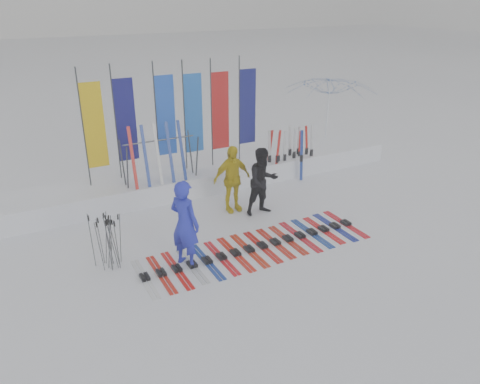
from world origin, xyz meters
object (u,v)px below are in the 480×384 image
person_blue (185,224)px  ski_row (256,247)px  person_black (263,182)px  person_yellow (232,179)px  ski_rack (160,154)px  tent_canopy (328,116)px

person_blue → ski_row: (1.67, -0.15, -0.95)m
person_black → person_yellow: bearing=139.3°
person_yellow → ski_rack: bearing=131.8°
person_yellow → ski_row: (-0.46, -2.14, -0.88)m
tent_canopy → ski_rack: (-6.59, -1.04, -0.06)m
person_blue → person_yellow: (2.13, 1.99, -0.07)m
tent_canopy → person_yellow: bearing=-153.3°
person_blue → ski_rack: bearing=-39.8°
person_yellow → ski_rack: size_ratio=0.90×
person_blue → ski_rack: (0.69, 3.54, 0.40)m
person_yellow → ski_rack: 2.17m
person_black → tent_canopy: size_ratio=0.57×
person_blue → ski_rack: 3.62m
person_black → ski_row: size_ratio=0.33×
ski_rack → person_yellow: bearing=-46.9°
tent_canopy → ski_rack: tent_canopy is taller
person_yellow → person_blue: bearing=-138.2°
person_black → person_yellow: person_yellow is taller
tent_canopy → ski_row: 7.47m
person_black → tent_canopy: tent_canopy is taller
person_black → tent_canopy: 5.52m
person_black → ski_rack: 2.99m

